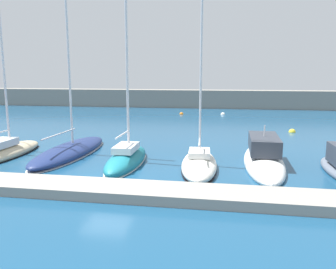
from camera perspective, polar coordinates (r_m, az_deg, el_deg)
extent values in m
plane|color=navy|center=(18.60, -10.33, -7.71)|extent=(120.00, 120.00, 0.00)
cube|color=gray|center=(16.82, -12.61, -8.88)|extent=(31.14, 2.22, 0.48)
cube|color=gray|center=(58.72, 3.57, 6.03)|extent=(108.00, 3.57, 2.98)
ellipsoid|color=beige|center=(26.16, -25.94, -2.85)|extent=(2.53, 7.92, 1.01)
ellipsoid|color=black|center=(26.20, -25.91, -3.32)|extent=(2.56, 8.00, 0.12)
cylinder|color=silver|center=(26.26, -25.96, 11.33)|extent=(0.15, 0.15, 11.83)
ellipsoid|color=navy|center=(25.08, -16.06, -2.66)|extent=(2.88, 9.98, 1.00)
ellipsoid|color=silver|center=(25.14, -16.03, -3.22)|extent=(2.91, 10.08, 0.12)
cylinder|color=silver|center=(25.03, -16.54, 15.99)|extent=(0.15, 0.15, 15.22)
cylinder|color=silver|center=(23.60, -17.75, 0.08)|extent=(0.21, 4.38, 0.11)
ellipsoid|color=#19707F|center=(21.79, -6.98, -4.28)|extent=(2.07, 6.89, 1.19)
ellipsoid|color=silver|center=(21.85, -6.96, -4.88)|extent=(2.09, 6.96, 0.12)
cylinder|color=silver|center=(21.69, -6.90, 11.89)|extent=(0.16, 0.16, 10.98)
cylinder|color=silver|center=(20.68, -7.66, 0.00)|extent=(0.16, 2.66, 0.11)
cube|color=silver|center=(21.55, -7.06, -2.25)|extent=(1.27, 2.31, 0.41)
ellipsoid|color=silver|center=(20.62, 5.25, -5.06)|extent=(2.49, 6.87, 1.03)
ellipsoid|color=black|center=(20.68, 5.23, -5.71)|extent=(2.51, 6.94, 0.12)
cylinder|color=silver|center=(20.76, 5.54, 10.53)|extent=(0.13, 0.13, 10.07)
cylinder|color=silver|center=(19.68, 5.28, -1.30)|extent=(0.23, 2.30, 0.09)
cube|color=silver|center=(20.59, 5.28, -3.10)|extent=(1.36, 1.88, 0.35)
ellipsoid|color=white|center=(22.27, 15.73, -4.52)|extent=(2.61, 9.39, 1.22)
cube|color=#333842|center=(22.43, 15.78, -1.51)|extent=(1.86, 4.07, 1.00)
cube|color=black|center=(23.39, 15.60, -0.66)|extent=(1.61, 1.04, 0.56)
cylinder|color=silver|center=(22.28, 15.88, 0.61)|extent=(0.08, 0.08, 0.69)
sphere|color=orange|center=(48.47, 2.27, 3.41)|extent=(0.59, 0.59, 0.59)
sphere|color=white|center=(48.55, 9.19, 3.30)|extent=(0.65, 0.65, 0.65)
sphere|color=yellow|center=(35.61, 20.08, 0.37)|extent=(0.66, 0.66, 0.66)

